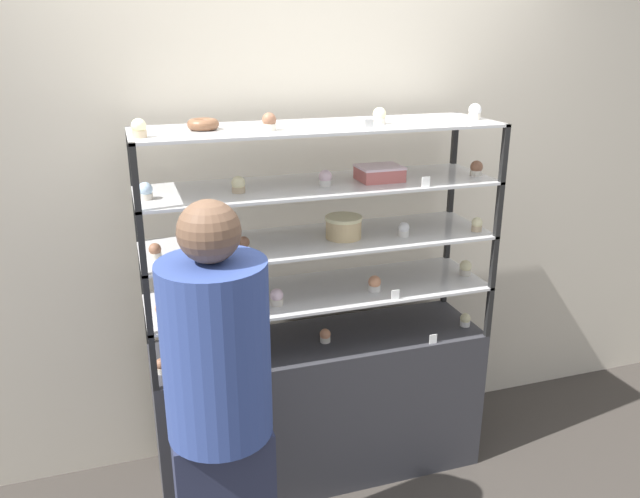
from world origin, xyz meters
TOP-DOWN VIEW (x-y plane):
  - ground_plane at (0.00, 0.00)m, footprint 20.00×20.00m
  - back_wall at (0.00, 0.36)m, footprint 8.00×0.05m
  - display_base at (0.00, 0.00)m, footprint 1.52×0.44m
  - display_riser_lower at (0.00, 0.00)m, footprint 1.52×0.44m
  - display_riser_middle at (0.00, 0.00)m, footprint 1.52×0.44m
  - display_riser_upper at (0.00, 0.00)m, footprint 1.52×0.44m
  - display_riser_top at (0.00, 0.00)m, footprint 1.52×0.44m
  - layer_cake_centerpiece at (0.10, -0.02)m, footprint 0.16×0.16m
  - sheet_cake_frosted at (0.26, -0.02)m, footprint 0.19×0.16m
  - cupcake_0 at (-0.72, -0.08)m, footprint 0.05×0.05m
  - cupcake_1 at (0.01, -0.03)m, footprint 0.05×0.05m
  - cupcake_2 at (0.71, -0.08)m, footprint 0.05×0.05m
  - price_tag_0 at (0.47, -0.20)m, footprint 0.04×0.00m
  - cupcake_3 at (-0.69, -0.08)m, footprint 0.06×0.06m
  - cupcake_4 at (-0.22, -0.09)m, footprint 0.06×0.06m
  - cupcake_5 at (0.23, -0.08)m, footprint 0.06×0.06m
  - cupcake_6 at (0.72, -0.04)m, footprint 0.06×0.06m
  - price_tag_1 at (0.28, -0.20)m, footprint 0.04×0.00m
  - cupcake_7 at (-0.70, -0.04)m, footprint 0.05×0.05m
  - cupcake_8 at (-0.35, -0.06)m, footprint 0.05×0.05m
  - cupcake_9 at (0.36, -0.08)m, footprint 0.05×0.05m
  - cupcake_10 at (0.71, -0.12)m, footprint 0.05×0.05m
  - price_tag_2 at (-0.49, -0.20)m, footprint 0.04×0.00m
  - cupcake_11 at (-0.71, -0.05)m, footprint 0.06×0.06m
  - cupcake_12 at (-0.36, -0.05)m, footprint 0.06×0.06m
  - cupcake_13 at (0.01, -0.04)m, footprint 0.06×0.06m
  - cupcake_14 at (0.71, -0.06)m, footprint 0.06×0.06m
  - price_tag_3 at (0.39, -0.20)m, footprint 0.04×0.00m
  - cupcake_15 at (-0.72, -0.10)m, footprint 0.05×0.05m
  - cupcake_16 at (-0.23, -0.08)m, footprint 0.05×0.05m
  - cupcake_17 at (0.24, -0.04)m, footprint 0.05×0.05m
  - cupcake_18 at (0.70, -0.04)m, footprint 0.05×0.05m
  - price_tag_4 at (0.13, -0.20)m, footprint 0.04×0.00m
  - donut_glazed at (-0.47, 0.02)m, footprint 0.12×0.12m
  - customer_figure at (-0.55, -0.57)m, footprint 0.36×0.36m

SIDE VIEW (x-z plane):
  - ground_plane at x=0.00m, z-range 0.00..0.00m
  - display_base at x=0.00m, z-range 0.00..0.71m
  - price_tag_0 at x=0.47m, z-range 0.71..0.76m
  - cupcake_0 at x=-0.72m, z-range 0.71..0.77m
  - cupcake_1 at x=0.01m, z-range 0.71..0.77m
  - cupcake_2 at x=0.71m, z-range 0.71..0.77m
  - customer_figure at x=-0.55m, z-range 0.05..1.61m
  - display_riser_lower at x=0.00m, z-range 0.82..1.06m
  - price_tag_1 at x=0.28m, z-range 0.96..1.00m
  - cupcake_3 at x=-0.69m, z-range 0.95..1.03m
  - cupcake_4 at x=-0.22m, z-range 0.95..1.03m
  - cupcake_5 at x=0.23m, z-range 0.95..1.03m
  - cupcake_6 at x=0.72m, z-range 0.95..1.03m
  - display_riser_middle at x=0.00m, z-range 1.06..1.31m
  - price_tag_2 at x=-0.49m, z-range 1.20..1.24m
  - cupcake_7 at x=-0.70m, z-range 1.20..1.26m
  - cupcake_8 at x=-0.35m, z-range 1.20..1.26m
  - cupcake_9 at x=0.36m, z-range 1.20..1.26m
  - cupcake_10 at x=0.71m, z-range 1.20..1.26m
  - layer_cake_centerpiece at x=0.10m, z-range 1.20..1.30m
  - back_wall at x=0.00m, z-range 0.00..2.60m
  - display_riser_upper at x=0.00m, z-range 1.31..1.55m
  - price_tag_3 at x=0.39m, z-range 1.44..1.49m
  - cupcake_11 at x=-0.71m, z-range 1.44..1.51m
  - cupcake_12 at x=-0.36m, z-range 1.44..1.51m
  - cupcake_13 at x=0.01m, z-range 1.44..1.51m
  - cupcake_14 at x=0.71m, z-range 1.44..1.51m
  - sheet_cake_frosted at x=0.26m, z-range 1.44..1.51m
  - display_riser_top at x=0.00m, z-range 1.55..1.80m
  - donut_glazed at x=-0.47m, z-range 1.69..1.73m
  - price_tag_4 at x=0.13m, z-range 1.69..1.73m
  - cupcake_15 at x=-0.72m, z-range 1.69..1.76m
  - cupcake_16 at x=-0.23m, z-range 1.69..1.76m
  - cupcake_17 at x=0.24m, z-range 1.69..1.76m
  - cupcake_18 at x=0.70m, z-range 1.69..1.76m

